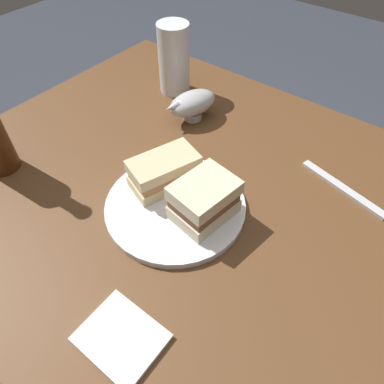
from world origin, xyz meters
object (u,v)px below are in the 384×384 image
object	(u,v)px
napkin	(121,338)
fork	(342,188)
sandwich_half_left	(204,200)
gravy_boat	(192,103)
plate	(175,206)
pint_glass	(174,63)
sandwich_half_right	(164,171)

from	to	relation	value
napkin	fork	world-z (taller)	napkin
sandwich_half_left	gravy_boat	xyz separation A→B (m)	(-0.20, 0.22, -0.01)
plate	fork	xyz separation A→B (m)	(0.22, 0.23, -0.00)
gravy_boat	napkin	bearing A→B (deg)	-62.82
napkin	fork	distance (m)	0.47
plate	pint_glass	size ratio (longest dim) A/B	1.52
sandwich_half_right	fork	world-z (taller)	sandwich_half_right
pint_glass	fork	distance (m)	0.48
plate	napkin	xyz separation A→B (m)	(0.09, -0.22, -0.00)
napkin	pint_glass	bearing A→B (deg)	123.14
sandwich_half_right	sandwich_half_left	bearing A→B (deg)	-8.49
sandwich_half_right	fork	bearing A→B (deg)	37.17
sandwich_half_right	pint_glass	distance (m)	0.35
plate	sandwich_half_left	distance (m)	0.07
plate	gravy_boat	distance (m)	0.28
gravy_boat	napkin	size ratio (longest dim) A/B	1.23
gravy_boat	sandwich_half_left	bearing A→B (deg)	-48.16
sandwich_half_left	fork	xyz separation A→B (m)	(0.17, 0.22, -0.05)
napkin	fork	xyz separation A→B (m)	(0.13, 0.45, -0.00)
sandwich_half_left	fork	world-z (taller)	sandwich_half_left
sandwich_half_right	plate	bearing A→B (deg)	-29.80
sandwich_half_right	napkin	world-z (taller)	sandwich_half_right
plate	pint_glass	xyz separation A→B (m)	(-0.25, 0.30, 0.07)
sandwich_half_left	fork	bearing A→B (deg)	52.72
pint_glass	gravy_boat	xyz separation A→B (m)	(0.11, -0.07, -0.03)
sandwich_half_left	gravy_boat	distance (m)	0.30
plate	napkin	bearing A→B (deg)	-68.00
sandwich_half_right	fork	xyz separation A→B (m)	(0.27, 0.20, -0.04)
sandwich_half_left	fork	distance (m)	0.28
napkin	sandwich_half_left	bearing A→B (deg)	98.84
sandwich_half_right	gravy_boat	xyz separation A→B (m)	(-0.10, 0.21, -0.00)
gravy_boat	pint_glass	bearing A→B (deg)	147.40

